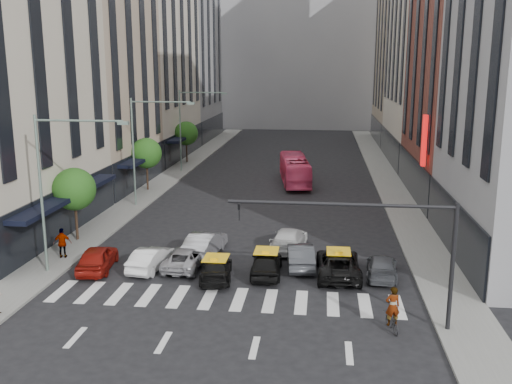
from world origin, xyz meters
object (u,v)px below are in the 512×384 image
(streetlamp_near, at_px, (56,173))
(streetlamp_mid, at_px, (144,138))
(car_red, at_px, (97,258))
(taxi_left, at_px, (216,269))
(motorcycle, at_px, (392,322))
(pedestrian_far, at_px, (63,243))
(streetlamp_far, at_px, (188,120))
(taxi_center, at_px, (266,263))
(bus, at_px, (295,170))
(car_white_front, at_px, (151,258))

(streetlamp_near, height_order, streetlamp_mid, same)
(car_red, relative_size, taxi_left, 1.03)
(streetlamp_near, bearing_deg, motorcycle, -15.96)
(car_red, relative_size, motorcycle, 2.77)
(motorcycle, height_order, pedestrian_far, pedestrian_far)
(streetlamp_far, bearing_deg, streetlamp_mid, -90.00)
(car_red, bearing_deg, motorcycle, 152.27)
(taxi_center, height_order, bus, bus)
(taxi_left, xyz_separation_m, pedestrian_far, (-9.99, 2.09, 0.47))
(streetlamp_far, bearing_deg, car_red, -86.76)
(car_white_front, height_order, motorcycle, car_white_front)
(streetlamp_far, relative_size, pedestrian_far, 4.80)
(motorcycle, bearing_deg, pedestrian_far, -34.37)
(taxi_left, bearing_deg, streetlamp_near, -6.27)
(taxi_center, distance_m, motorcycle, 8.93)
(car_white_front, height_order, taxi_center, taxi_center)
(taxi_center, bearing_deg, pedestrian_far, -7.22)
(streetlamp_mid, relative_size, motorcycle, 5.71)
(streetlamp_far, xyz_separation_m, pedestrian_far, (-1.04, -29.73, -4.82))
(car_red, xyz_separation_m, car_white_front, (3.08, 0.48, -0.07))
(streetlamp_near, bearing_deg, car_white_front, 14.78)
(streetlamp_near, height_order, streetlamp_far, same)
(streetlamp_far, bearing_deg, bus, -22.07)
(bus, relative_size, motorcycle, 6.51)
(car_red, distance_m, taxi_center, 9.94)
(motorcycle, bearing_deg, car_white_front, -39.11)
(car_red, relative_size, bus, 0.43)
(car_white_front, relative_size, bus, 0.40)
(streetlamp_far, bearing_deg, taxi_left, -74.29)
(streetlamp_far, height_order, car_red, streetlamp_far)
(taxi_left, xyz_separation_m, bus, (3.06, 26.95, 0.81))
(streetlamp_mid, bearing_deg, car_white_front, -71.79)
(streetlamp_mid, height_order, pedestrian_far, streetlamp_mid)
(car_red, height_order, taxi_center, car_red)
(bus, distance_m, pedestrian_far, 28.08)
(bus, xyz_separation_m, motorcycle, (6.03, -32.29, -1.01))
(streetlamp_far, relative_size, taxi_center, 2.12)
(car_red, bearing_deg, streetlamp_near, 16.80)
(streetlamp_far, bearing_deg, car_white_front, -81.04)
(streetlamp_far, distance_m, taxi_center, 33.42)
(taxi_left, bearing_deg, car_white_front, -22.41)
(car_white_front, relative_size, taxi_left, 0.96)
(motorcycle, bearing_deg, bus, -92.52)
(car_red, relative_size, pedestrian_far, 2.33)
(car_white_front, bearing_deg, streetlamp_near, 22.53)
(streetlamp_mid, relative_size, car_red, 2.06)
(streetlamp_mid, height_order, car_red, streetlamp_mid)
(streetlamp_mid, xyz_separation_m, taxi_left, (8.95, -15.82, -5.29))
(taxi_center, bearing_deg, bus, -92.77)
(taxi_center, bearing_deg, motorcycle, 133.17)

